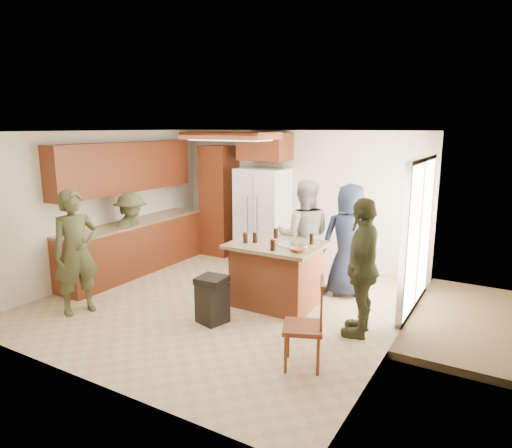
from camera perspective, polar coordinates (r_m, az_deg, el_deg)
The scene contains 12 objects.
person_front_left at distance 6.76m, azimuth -21.57°, elevation -3.32°, with size 0.63×0.46×1.74m, color #3D4025.
person_behind_left at distance 7.19m, azimuth 6.02°, elevation -1.48°, with size 0.86×0.53×1.78m, color gray.
person_behind_right at distance 7.09m, azimuth 11.62°, elevation -2.00°, with size 0.85×0.55×1.74m, color #1B2136.
person_side_right at distance 5.77m, azimuth 13.17°, elevation -5.30°, with size 1.02×0.52×1.75m, color #3A3D23.
person_counter at distance 8.11m, azimuth -15.25°, elevation -1.38°, with size 0.95×0.44×1.47m, color #3F4025.
left_cabinetry at distance 8.35m, azimuth -15.30°, elevation 0.54°, with size 0.64×3.00×2.30m.
back_wall_units at distance 9.08m, azimuth -3.23°, elevation 4.57°, with size 1.80×0.60×2.45m.
refrigerator at distance 8.69m, azimuth 0.84°, elevation 1.03°, with size 0.90×0.76×1.80m.
kitchen_island at distance 6.67m, azimuth 2.55°, elevation -6.21°, with size 1.28×1.03×0.93m.
island_items at distance 6.36m, azimuth 3.54°, elevation -2.44°, with size 1.02×0.71×0.15m.
trash_bin at distance 6.17m, azimuth -5.49°, elevation -9.34°, with size 0.42×0.42×0.63m.
spindle_chair at distance 5.05m, azimuth 6.13°, elevation -12.72°, with size 0.55×0.55×0.99m.
Camera 1 is at (3.64, -5.31, 2.57)m, focal length 32.00 mm.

